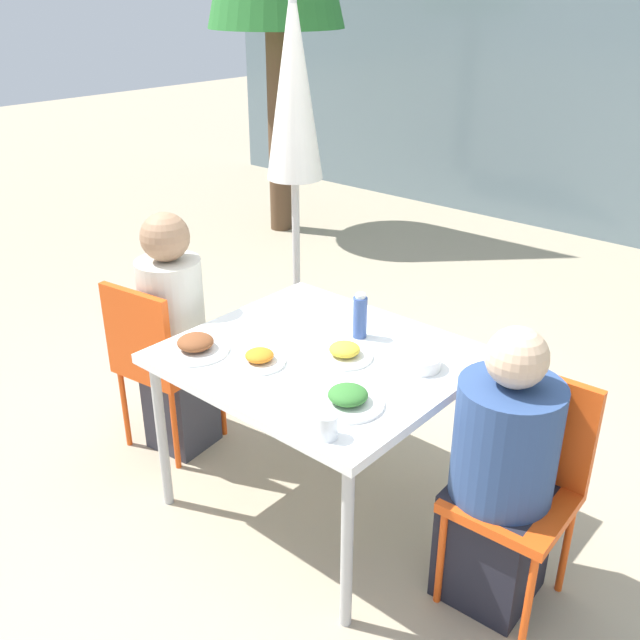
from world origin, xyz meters
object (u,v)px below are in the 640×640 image
(person_right, at_px, (501,480))
(bottle, at_px, (360,316))
(chair_right, at_px, (523,473))
(closed_umbrella, at_px, (294,104))
(drinking_cup, at_px, (327,426))
(salad_bowl, at_px, (421,362))
(chair_left, at_px, (157,354))
(person_left, at_px, (175,339))

(person_right, height_order, bottle, person_right)
(chair_right, distance_m, bottle, 0.91)
(closed_umbrella, relative_size, drinking_cup, 24.99)
(salad_bowl, bearing_deg, person_right, -16.65)
(bottle, bearing_deg, person_right, -13.54)
(closed_umbrella, height_order, bottle, closed_umbrella)
(chair_right, xyz_separation_m, salad_bowl, (-0.49, 0.05, 0.26))
(chair_left, xyz_separation_m, drinking_cup, (1.27, -0.24, 0.27))
(person_right, height_order, drinking_cup, person_right)
(chair_left, distance_m, chair_right, 1.76)
(person_right, bearing_deg, chair_right, -122.07)
(chair_left, relative_size, closed_umbrella, 0.41)
(drinking_cup, bearing_deg, person_left, 165.11)
(chair_right, bearing_deg, salad_bowl, -8.35)
(person_left, xyz_separation_m, person_right, (1.65, 0.14, -0.07))
(chair_right, height_order, drinking_cup, chair_right)
(chair_left, bearing_deg, bottle, 17.72)
(chair_right, relative_size, closed_umbrella, 0.41)
(person_right, distance_m, drinking_cup, 0.69)
(bottle, bearing_deg, person_left, -158.84)
(drinking_cup, bearing_deg, person_right, 47.95)
(chair_left, bearing_deg, person_right, 0.30)
(person_left, distance_m, chair_right, 1.71)
(chair_right, bearing_deg, drinking_cup, 47.23)
(person_right, relative_size, closed_umbrella, 0.52)
(drinking_cup, bearing_deg, bottle, 119.82)
(person_left, xyz_separation_m, drinking_cup, (1.23, -0.33, 0.21))
(person_right, bearing_deg, salad_bowl, -18.97)
(chair_left, xyz_separation_m, salad_bowl, (1.24, 0.36, 0.26))
(person_left, height_order, drinking_cup, person_left)
(chair_right, height_order, bottle, bottle)
(bottle, bearing_deg, chair_left, -155.02)
(chair_right, distance_m, drinking_cup, 0.77)
(chair_left, xyz_separation_m, person_left, (0.04, 0.09, 0.06))
(person_left, height_order, chair_right, person_left)
(person_left, height_order, salad_bowl, person_left)
(drinking_cup, height_order, salad_bowl, drinking_cup)
(chair_left, height_order, drinking_cup, chair_left)
(person_left, distance_m, salad_bowl, 1.25)
(chair_left, xyz_separation_m, chair_right, (1.73, 0.31, 0.00))
(chair_left, bearing_deg, drinking_cup, -18.02)
(person_left, height_order, person_right, person_left)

